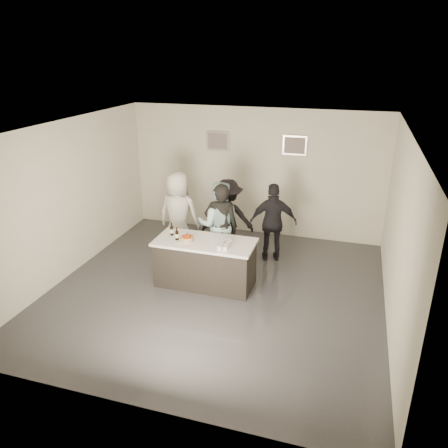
% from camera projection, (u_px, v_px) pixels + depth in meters
% --- Properties ---
extents(floor, '(6.00, 6.00, 0.00)m').
position_uv_depth(floor, '(216.00, 291.00, 8.15)').
color(floor, '#3D3D42').
rests_on(floor, ground).
extents(ceiling, '(6.00, 6.00, 0.00)m').
position_uv_depth(ceiling, '(215.00, 129.00, 7.03)').
color(ceiling, white).
extents(wall_back, '(6.00, 0.04, 3.00)m').
position_uv_depth(wall_back, '(255.00, 172.00, 10.25)').
color(wall_back, silver).
rests_on(wall_back, ground).
extents(wall_front, '(6.00, 0.04, 3.00)m').
position_uv_depth(wall_front, '(134.00, 305.00, 4.92)').
color(wall_front, silver).
rests_on(wall_front, ground).
extents(wall_left, '(0.04, 6.00, 3.00)m').
position_uv_depth(wall_left, '(68.00, 200.00, 8.40)').
color(wall_left, silver).
rests_on(wall_left, ground).
extents(wall_right, '(0.04, 6.00, 3.00)m').
position_uv_depth(wall_right, '(399.00, 235.00, 6.78)').
color(wall_right, silver).
rests_on(wall_right, ground).
extents(picture_left, '(0.54, 0.04, 0.44)m').
position_uv_depth(picture_left, '(218.00, 141.00, 10.21)').
color(picture_left, '#B2B2B7').
rests_on(picture_left, wall_back).
extents(picture_right, '(0.54, 0.04, 0.44)m').
position_uv_depth(picture_right, '(295.00, 145.00, 9.72)').
color(picture_right, '#B2B2B7').
rests_on(picture_right, wall_back).
extents(bar_counter, '(1.86, 0.86, 0.90)m').
position_uv_depth(bar_counter, '(205.00, 263.00, 8.22)').
color(bar_counter, white).
rests_on(bar_counter, ground).
extents(cake, '(0.24, 0.24, 0.08)m').
position_uv_depth(cake, '(187.00, 239.00, 8.04)').
color(cake, orange).
rests_on(cake, bar_counter).
extents(beer_bottle_a, '(0.07, 0.07, 0.26)m').
position_uv_depth(beer_bottle_a, '(172.00, 229.00, 8.26)').
color(beer_bottle_a, black).
rests_on(beer_bottle_a, bar_counter).
extents(beer_bottle_b, '(0.07, 0.07, 0.26)m').
position_uv_depth(beer_bottle_b, '(177.00, 233.00, 8.05)').
color(beer_bottle_b, black).
rests_on(beer_bottle_b, bar_counter).
extents(tumbler_cluster, '(0.19, 0.40, 0.08)m').
position_uv_depth(tumbler_cluster, '(225.00, 244.00, 7.82)').
color(tumbler_cluster, orange).
rests_on(tumbler_cluster, bar_counter).
extents(candles, '(0.24, 0.08, 0.01)m').
position_uv_depth(candles, '(182.00, 246.00, 7.83)').
color(candles, pink).
rests_on(candles, bar_counter).
extents(person_main_black, '(0.75, 0.59, 1.81)m').
position_uv_depth(person_main_black, '(221.00, 227.00, 8.66)').
color(person_main_black, black).
rests_on(person_main_black, ground).
extents(person_main_blue, '(1.00, 0.85, 1.80)m').
position_uv_depth(person_main_blue, '(219.00, 225.00, 8.81)').
color(person_main_blue, '#A9D8DD').
rests_on(person_main_blue, ground).
extents(person_guest_left, '(0.91, 0.61, 1.83)m').
position_uv_depth(person_guest_left, '(179.00, 214.00, 9.32)').
color(person_guest_left, silver).
rests_on(person_guest_left, ground).
extents(person_guest_right, '(1.06, 0.65, 1.68)m').
position_uv_depth(person_guest_right, '(273.00, 223.00, 9.07)').
color(person_guest_right, black).
rests_on(person_guest_right, ground).
extents(person_guest_back, '(1.24, 0.91, 1.71)m').
position_uv_depth(person_guest_back, '(228.00, 219.00, 9.24)').
color(person_guest_back, black).
rests_on(person_guest_back, ground).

